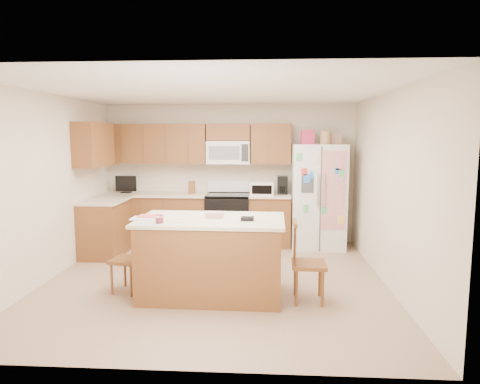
# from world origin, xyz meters

# --- Properties ---
(ground) EXTENTS (4.50, 4.50, 0.00)m
(ground) POSITION_xyz_m (0.00, 0.00, 0.00)
(ground) COLOR #84694B
(ground) RESTS_ON ground
(room_shell) EXTENTS (4.60, 4.60, 2.52)m
(room_shell) POSITION_xyz_m (0.00, 0.00, 1.44)
(room_shell) COLOR beige
(room_shell) RESTS_ON ground
(cabinetry) EXTENTS (3.36, 1.56, 2.15)m
(cabinetry) POSITION_xyz_m (-0.98, 1.79, 0.91)
(cabinetry) COLOR brown
(cabinetry) RESTS_ON ground
(stove) EXTENTS (0.76, 0.65, 1.13)m
(stove) POSITION_xyz_m (0.00, 1.94, 0.47)
(stove) COLOR black
(stove) RESTS_ON ground
(refrigerator) EXTENTS (0.90, 0.79, 2.04)m
(refrigerator) POSITION_xyz_m (1.57, 1.87, 0.92)
(refrigerator) COLOR white
(refrigerator) RESTS_ON ground
(island) EXTENTS (1.83, 1.05, 1.05)m
(island) POSITION_xyz_m (0.02, -0.53, 0.48)
(island) COLOR brown
(island) RESTS_ON ground
(windsor_chair_left) EXTENTS (0.43, 0.45, 0.88)m
(windsor_chair_left) POSITION_xyz_m (-1.02, -0.47, 0.41)
(windsor_chair_left) COLOR brown
(windsor_chair_left) RESTS_ON ground
(windsor_chair_back) EXTENTS (0.45, 0.43, 0.89)m
(windsor_chair_back) POSITION_xyz_m (-0.10, 0.16, 0.42)
(windsor_chair_back) COLOR brown
(windsor_chair_back) RESTS_ON ground
(windsor_chair_right) EXTENTS (0.41, 0.43, 0.96)m
(windsor_chair_right) POSITION_xyz_m (1.15, -0.64, 0.45)
(windsor_chair_right) COLOR brown
(windsor_chair_right) RESTS_ON ground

